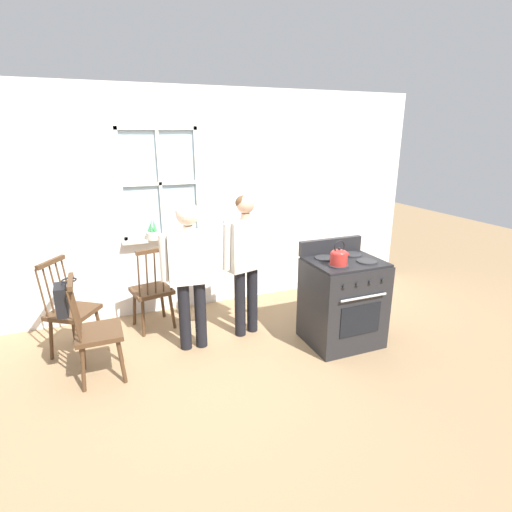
# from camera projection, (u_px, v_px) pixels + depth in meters

# --- Properties ---
(ground_plane) EXTENTS (16.00, 16.00, 0.00)m
(ground_plane) POSITION_uv_depth(u_px,v_px,m) (221.00, 358.00, 4.04)
(ground_plane) COLOR #937551
(wall_back) EXTENTS (6.40, 0.16, 2.70)m
(wall_back) POSITION_uv_depth(u_px,v_px,m) (186.00, 204.00, 4.88)
(wall_back) COLOR white
(wall_back) RESTS_ON ground_plane
(chair_by_window) EXTENTS (0.41, 0.42, 0.99)m
(chair_by_window) POSITION_uv_depth(u_px,v_px,m) (96.00, 333.00, 3.60)
(chair_by_window) COLOR #4C331E
(chair_by_window) RESTS_ON ground_plane
(chair_near_wall) EXTENTS (0.49, 0.47, 0.99)m
(chair_near_wall) POSITION_uv_depth(u_px,v_px,m) (152.00, 291.00, 4.54)
(chair_near_wall) COLOR #4C331E
(chair_near_wall) RESTS_ON ground_plane
(chair_center_cluster) EXTENTS (0.57, 0.57, 0.99)m
(chair_center_cluster) POSITION_uv_depth(u_px,v_px,m) (71.00, 312.00, 4.02)
(chair_center_cluster) COLOR #4C331E
(chair_center_cluster) RESTS_ON ground_plane
(person_elderly_left) EXTENTS (0.59, 0.25, 1.54)m
(person_elderly_left) POSITION_uv_depth(u_px,v_px,m) (190.00, 262.00, 3.96)
(person_elderly_left) COLOR black
(person_elderly_left) RESTS_ON ground_plane
(person_teen_center) EXTENTS (0.60, 0.32, 1.56)m
(person_teen_center) POSITION_uv_depth(u_px,v_px,m) (246.00, 253.00, 4.27)
(person_teen_center) COLOR black
(person_teen_center) RESTS_ON ground_plane
(stove) EXTENTS (0.75, 0.68, 1.08)m
(stove) POSITION_uv_depth(u_px,v_px,m) (342.00, 301.00, 4.23)
(stove) COLOR #232326
(stove) RESTS_ON ground_plane
(kettle) EXTENTS (0.21, 0.17, 0.25)m
(kettle) POSITION_uv_depth(u_px,v_px,m) (339.00, 256.00, 3.89)
(kettle) COLOR red
(kettle) RESTS_ON stove
(potted_plant) EXTENTS (0.17, 0.17, 0.24)m
(potted_plant) POSITION_uv_depth(u_px,v_px,m) (153.00, 234.00, 4.74)
(potted_plant) COLOR beige
(potted_plant) RESTS_ON wall_back
(handbag) EXTENTS (0.19, 0.22, 0.31)m
(handbag) POSITION_uv_depth(u_px,v_px,m) (62.00, 299.00, 3.40)
(handbag) COLOR black
(handbag) RESTS_ON chair_by_window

